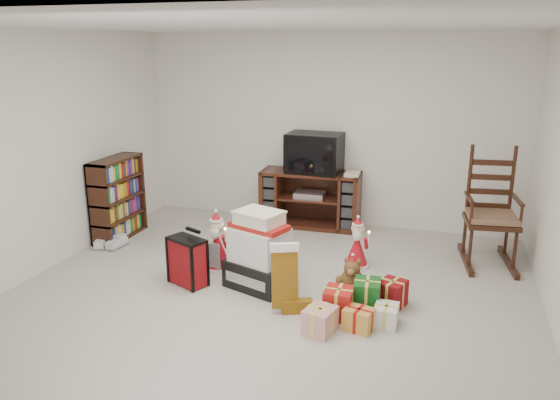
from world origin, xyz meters
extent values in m
cube|color=beige|center=(0.00, 0.00, -0.01)|extent=(5.00, 5.00, 0.01)
cube|color=silver|center=(0.00, 0.00, 2.50)|extent=(5.00, 5.00, 0.01)
cube|color=white|center=(0.00, 2.50, 1.25)|extent=(5.00, 0.01, 2.50)
cube|color=white|center=(0.00, -2.50, 1.25)|extent=(5.00, 0.01, 2.50)
cube|color=white|center=(-2.50, 0.00, 1.25)|extent=(0.01, 5.00, 2.50)
cube|color=#4E2216|center=(-0.16, 2.24, 0.37)|extent=(1.31, 0.51, 0.74)
cube|color=silver|center=(-0.16, 2.21, 0.44)|extent=(0.40, 0.29, 0.07)
cube|color=#38170F|center=(-2.33, 1.10, 0.50)|extent=(0.28, 0.83, 1.01)
cube|color=#38170F|center=(2.04, 1.58, 0.48)|extent=(0.60, 0.58, 0.05)
cube|color=#8D654D|center=(2.04, 1.58, 0.55)|extent=(0.55, 0.54, 0.06)
cube|color=#38170F|center=(2.04, 1.81, 0.93)|extent=(0.46, 0.12, 0.82)
cube|color=#38170F|center=(2.04, 1.58, 0.03)|extent=(0.65, 0.95, 0.06)
cube|color=black|center=(-0.16, 0.24, 0.14)|extent=(0.73, 0.62, 0.28)
cube|color=white|center=(-0.16, 0.24, 0.45)|extent=(0.62, 0.54, 0.34)
cube|color=#AB1913|center=(-0.16, 0.24, 0.64)|extent=(0.62, 0.46, 0.05)
cube|color=beige|center=(-0.16, 0.24, 0.72)|extent=(0.50, 0.44, 0.11)
cube|color=maroon|center=(-0.87, 0.07, 0.25)|extent=(0.43, 0.33, 0.50)
cube|color=black|center=(-0.87, 0.16, 0.56)|extent=(0.19, 0.11, 0.03)
ellipsoid|color=brown|center=(0.75, 0.37, 0.12)|extent=(0.24, 0.21, 0.26)
sphere|color=brown|center=(0.75, 0.34, 0.27)|extent=(0.16, 0.16, 0.16)
cone|color=#B3131F|center=(0.67, 1.04, 0.19)|extent=(0.26, 0.26, 0.38)
sphere|color=beige|center=(0.67, 1.04, 0.43)|extent=(0.13, 0.13, 0.13)
cone|color=#B3131F|center=(0.67, 1.04, 0.52)|extent=(0.11, 0.11, 0.09)
cylinder|color=silver|center=(0.81, 0.94, 0.39)|extent=(0.02, 0.02, 0.11)
cone|color=#B3131F|center=(-0.75, 0.53, 0.22)|extent=(0.30, 0.30, 0.43)
sphere|color=beige|center=(-0.75, 0.53, 0.49)|extent=(0.15, 0.15, 0.15)
cone|color=#B3131F|center=(-0.75, 0.53, 0.60)|extent=(0.13, 0.13, 0.11)
cylinder|color=silver|center=(-0.59, 0.41, 0.44)|extent=(0.02, 0.02, 0.13)
cube|color=silver|center=(-2.34, 0.72, 0.05)|extent=(0.22, 0.32, 0.10)
cube|color=silver|center=(-2.15, 0.72, 0.05)|extent=(0.15, 0.30, 0.10)
cube|color=#AB1913|center=(0.72, -0.17, 0.12)|extent=(0.24, 0.24, 0.24)
cube|color=#175E1E|center=(0.91, 0.07, 0.12)|extent=(0.24, 0.24, 0.24)
cube|color=gold|center=(0.96, -0.30, 0.12)|extent=(0.24, 0.24, 0.24)
cube|color=white|center=(0.68, -0.49, 0.12)|extent=(0.24, 0.24, 0.24)
cube|color=white|center=(1.14, -0.12, 0.12)|extent=(0.24, 0.24, 0.24)
cube|color=maroon|center=(1.10, 0.25, 0.12)|extent=(0.24, 0.24, 0.24)
cube|color=black|center=(-0.12, 2.25, 0.99)|extent=(0.70, 0.50, 0.51)
cube|color=black|center=(-0.12, 2.00, 0.99)|extent=(0.59, 0.04, 0.41)
camera|label=1|loc=(1.56, -4.49, 2.35)|focal=35.00mm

